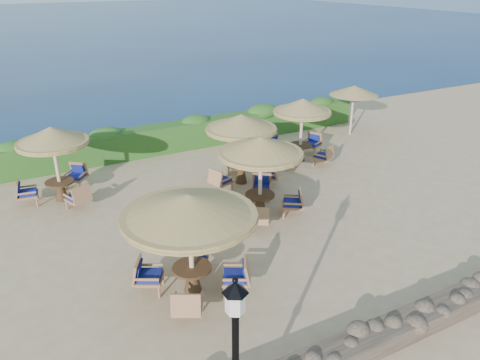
# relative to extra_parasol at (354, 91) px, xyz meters

# --- Properties ---
(ground) EXTENTS (120.00, 120.00, 0.00)m
(ground) POSITION_rel_extra_parasol_xyz_m (-7.80, -5.20, -2.17)
(ground) COLOR tan
(ground) RESTS_ON ground
(sea) EXTENTS (160.00, 160.00, 0.00)m
(sea) POSITION_rel_extra_parasol_xyz_m (-7.80, 64.80, -2.17)
(sea) COLOR #0B224C
(sea) RESTS_ON ground
(hedge) EXTENTS (18.00, 0.90, 1.20)m
(hedge) POSITION_rel_extra_parasol_xyz_m (-7.80, 2.00, -1.57)
(hedge) COLOR #214B18
(hedge) RESTS_ON ground
(stone_wall) EXTENTS (15.00, 0.65, 0.44)m
(stone_wall) POSITION_rel_extra_parasol_xyz_m (-7.80, -11.40, -1.95)
(stone_wall) COLOR brown
(stone_wall) RESTS_ON ground
(extra_parasol) EXTENTS (2.30, 2.30, 2.41)m
(extra_parasol) POSITION_rel_extra_parasol_xyz_m (0.00, 0.00, 0.00)
(extra_parasol) COLOR beige
(extra_parasol) RESTS_ON ground
(cafe_set_0) EXTENTS (3.24, 3.24, 2.65)m
(cafe_set_0) POSITION_rel_extra_parasol_xyz_m (-11.61, -7.81, -0.25)
(cafe_set_0) COLOR beige
(cafe_set_0) RESTS_ON ground
(cafe_set_1) EXTENTS (2.73, 2.73, 2.65)m
(cafe_set_1) POSITION_rel_extra_parasol_xyz_m (-8.08, -5.05, -0.37)
(cafe_set_1) COLOR beige
(cafe_set_1) RESTS_ON ground
(cafe_set_2) EXTENTS (2.62, 2.75, 2.65)m
(cafe_set_2) POSITION_rel_extra_parasol_xyz_m (-13.64, -0.92, -0.38)
(cafe_set_2) COLOR beige
(cafe_set_2) RESTS_ON ground
(cafe_set_3) EXTENTS (2.74, 2.75, 2.65)m
(cafe_set_3) POSITION_rel_extra_parasol_xyz_m (-7.44, -2.56, -0.31)
(cafe_set_3) COLOR beige
(cafe_set_3) RESTS_ON ground
(cafe_set_4) EXTENTS (2.82, 2.82, 2.65)m
(cafe_set_4) POSITION_rel_extra_parasol_xyz_m (-4.18, -1.72, -0.47)
(cafe_set_4) COLOR beige
(cafe_set_4) RESTS_ON ground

